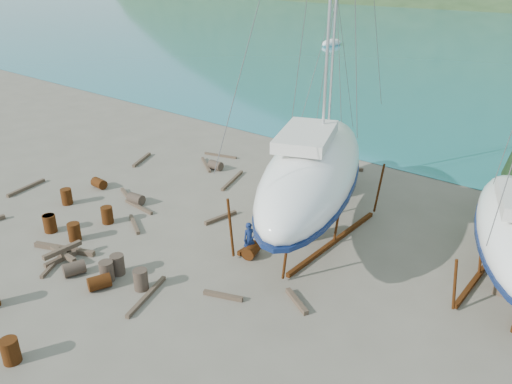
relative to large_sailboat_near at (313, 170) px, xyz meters
The scene contains 39 objects.
ground 6.33m from the large_sailboat_near, 125.29° to the right, with size 600.00×600.00×0.00m, color #645D4E.
moored_boat_left 64.80m from the large_sailboat_near, 120.75° to the left, with size 2.00×5.00×6.05m.
large_sailboat_near is the anchor object (origin of this frame).
small_sailboat_shore 6.13m from the large_sailboat_near, 116.96° to the left, with size 2.77×6.86×10.69m.
worker 4.28m from the large_sailboat_near, 107.19° to the right, with size 0.59×0.38×1.61m, color #11214E.
drum_0 12.96m from the large_sailboat_near, 142.01° to the right, with size 0.58×0.58×0.88m, color #5F2F10.
drum_1 11.18m from the large_sailboat_near, 121.91° to the right, with size 0.58×0.58×0.88m, color #2D2823.
drum_2 13.37m from the large_sailboat_near, 165.97° to the right, with size 0.58×0.58×0.88m, color #5F2F10.
drum_4 6.91m from the large_sailboat_near, 111.35° to the left, with size 0.58×0.58×0.88m, color #5F2F10.
drum_5 8.93m from the large_sailboat_near, 108.63° to the right, with size 0.58×0.58×0.88m, color #2D2823.
drum_6 4.58m from the large_sailboat_near, 105.52° to the right, with size 0.58×0.58×0.88m, color #5F2F10.
drum_7 13.85m from the large_sailboat_near, 101.60° to the right, with size 0.58×0.58×0.88m, color #5F2F10.
drum_8 13.63m from the large_sailboat_near, 155.40° to the right, with size 0.58×0.58×0.88m, color #5F2F10.
drum_9 10.41m from the large_sailboat_near, 160.75° to the left, with size 0.58×0.58×0.88m, color #2D2823.
drum_10 11.52m from the large_sailboat_near, 137.74° to the right, with size 0.58×0.58×0.88m, color #5F2F10.
drum_12 10.36m from the large_sailboat_near, 113.90° to the right, with size 0.58×0.58×0.88m, color #5F2F10.
drum_13 12.92m from the large_sailboat_near, 141.85° to the right, with size 0.58×0.58×0.88m, color #5F2F10.
drum_14 10.54m from the large_sailboat_near, 147.40° to the right, with size 0.58×0.58×0.88m, color #5F2F10.
drum_15 10.22m from the large_sailboat_near, 161.27° to the right, with size 0.58×0.58×0.88m, color #2D2823.
drum_16 9.48m from the large_sailboat_near, 118.65° to the right, with size 0.58×0.58×0.88m, color #2D2823.
drum_17 9.94m from the large_sailboat_near, 116.51° to the right, with size 0.58×0.58×0.88m, color #2D2823.
timber_0 12.46m from the large_sailboat_near, 154.18° to the left, with size 0.14×2.40×0.14m, color brown.
timber_1 6.39m from the large_sailboat_near, 61.13° to the right, with size 0.19×1.61×0.19m, color brown.
timber_2 14.67m from the large_sailboat_near, behind, with size 0.19×2.45×0.19m, color brown.
timber_3 12.01m from the large_sailboat_near, 128.27° to the right, with size 0.15×2.68×0.15m, color brown.
timber_4 11.21m from the large_sailboat_near, 164.13° to the right, with size 0.17×2.17×0.17m, color brown.
timber_5 9.13m from the large_sailboat_near, 104.00° to the right, with size 0.16×2.72×0.16m, color brown.
timber_6 9.66m from the large_sailboat_near, 108.50° to the left, with size 0.19×1.98×0.19m, color brown.
timber_7 7.14m from the large_sailboat_near, 87.99° to the right, with size 0.17×1.62×0.17m, color brown.
timber_8 5.71m from the large_sailboat_near, 160.65° to the right, with size 0.19×1.96×0.19m, color brown.
timber_9 10.80m from the large_sailboat_near, 136.82° to the left, with size 0.15×2.26×0.15m, color brown.
timber_10 8.33m from the large_sailboat_near, 161.08° to the left, with size 0.16×3.02×0.16m, color brown.
timber_11 9.89m from the large_sailboat_near, 158.56° to the right, with size 0.15×2.31×0.15m, color brown.
timber_12 9.29m from the large_sailboat_near, 146.42° to the right, with size 0.17×2.02×0.17m, color brown.
timber_14 17.15m from the large_sailboat_near, 159.19° to the right, with size 0.18×2.62×0.18m, color brown.
timber_16 11.85m from the large_sailboat_near, 132.72° to the right, with size 0.23×3.09×0.23m, color brown.
timber_17 11.34m from the large_sailboat_near, 162.03° to the left, with size 0.16×2.54×0.16m, color brown.
timber_pile_fore 11.70m from the large_sailboat_near, 128.83° to the right, with size 1.80×1.80×0.60m.
timber_pile_aft 4.43m from the large_sailboat_near, 123.29° to the left, with size 1.80×1.80×0.60m.
Camera 1 is at (14.53, -13.53, 11.77)m, focal length 35.00 mm.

